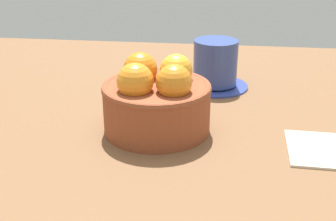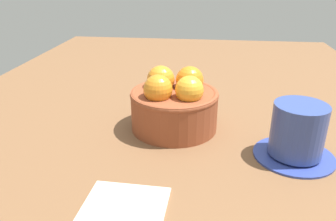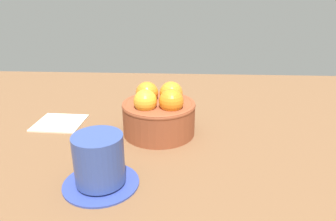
% 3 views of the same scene
% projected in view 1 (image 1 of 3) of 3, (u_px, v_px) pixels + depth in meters
% --- Properties ---
extents(ground_plane, '(1.43, 0.88, 0.05)m').
position_uv_depth(ground_plane, '(157.00, 146.00, 0.59)').
color(ground_plane, brown).
extents(terracotta_bowl, '(0.14, 0.14, 0.10)m').
position_uv_depth(terracotta_bowl, '(156.00, 99.00, 0.56)').
color(terracotta_bowl, brown).
rests_on(terracotta_bowl, ground_plane).
extents(coffee_cup, '(0.11, 0.11, 0.08)m').
position_uv_depth(coffee_cup, '(215.00, 66.00, 0.71)').
color(coffee_cup, '#2F4093').
rests_on(coffee_cup, ground_plane).
extents(folded_napkin, '(0.10, 0.09, 0.01)m').
position_uv_depth(folded_napkin, '(328.00, 149.00, 0.52)').
color(folded_napkin, beige).
rests_on(folded_napkin, ground_plane).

